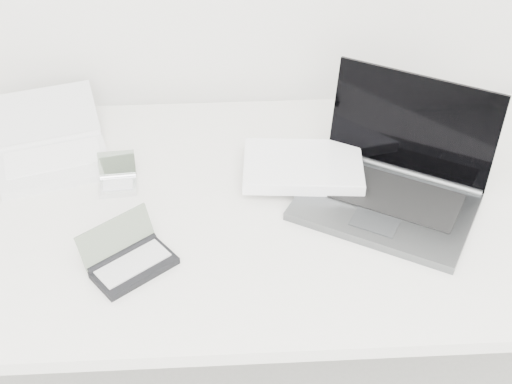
{
  "coord_description": "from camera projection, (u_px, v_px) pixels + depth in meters",
  "views": [
    {
      "loc": [
        -0.09,
        0.39,
        1.71
      ],
      "look_at": [
        -0.03,
        1.51,
        0.79
      ],
      "focal_mm": 50.0,
      "sensor_mm": 36.0,
      "label": 1
    }
  ],
  "objects": [
    {
      "name": "laptop_large",
      "position": [
        363.0,
        177.0,
        1.53
      ],
      "size": [
        0.53,
        0.43,
        0.24
      ],
      "rotation": [
        0.0,
        0.0,
        -0.52
      ],
      "color": "#505355",
      "rests_on": "desk"
    },
    {
      "name": "pda_silver",
      "position": [
        118.0,
        180.0,
        1.56
      ],
      "size": [
        0.09,
        0.09,
        0.06
      ],
      "rotation": [
        0.0,
        0.0,
        0.08
      ],
      "color": "silver",
      "rests_on": "desk"
    },
    {
      "name": "palmtop_charcoal",
      "position": [
        129.0,
        260.0,
        1.36
      ],
      "size": [
        0.19,
        0.18,
        0.08
      ],
      "rotation": [
        0.0,
        0.0,
        0.66
      ],
      "color": "black",
      "rests_on": "desk"
    },
    {
      "name": "desk",
      "position": [
        269.0,
        218.0,
        1.55
      ],
      "size": [
        1.6,
        0.8,
        0.73
      ],
      "color": "white",
      "rests_on": "ground"
    },
    {
      "name": "netbook_open_white",
      "position": [
        51.0,
        150.0,
        1.64
      ],
      "size": [
        0.31,
        0.36,
        0.08
      ],
      "rotation": [
        0.0,
        0.0,
        0.27
      ],
      "color": "white",
      "rests_on": "desk"
    }
  ]
}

